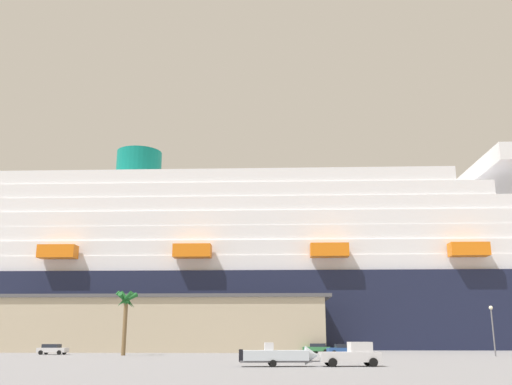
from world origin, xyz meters
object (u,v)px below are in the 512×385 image
at_px(small_boat_on_trailer, 285,356).
at_px(palm_tree, 128,306).
at_px(parked_car_blue_suv, 345,349).
at_px(cruise_ship, 263,277).
at_px(pickup_truck, 355,355).
at_px(street_lamp, 495,322).
at_px(parked_car_green_wagon, 319,348).
at_px(parked_car_silver_sedan, 55,349).

relative_size(small_boat_on_trailer, palm_tree, 0.88).
height_order(palm_tree, parked_car_blue_suv, palm_tree).
bearing_deg(cruise_ship, pickup_truck, -84.44).
height_order(street_lamp, parked_car_green_wagon, street_lamp).
bearing_deg(parked_car_silver_sedan, street_lamp, -6.53).
distance_m(palm_tree, parked_car_silver_sedan, 14.25).
height_order(pickup_truck, small_boat_on_trailer, pickup_truck).
distance_m(palm_tree, street_lamp, 53.77).
bearing_deg(parked_car_silver_sedan, parked_car_green_wagon, 10.48).
xyz_separation_m(cruise_ship, small_boat_on_trailer, (1.26, -80.32, -15.51)).
relative_size(small_boat_on_trailer, parked_car_blue_suv, 1.76).
distance_m(cruise_ship, parked_car_silver_sedan, 56.98).
distance_m(street_lamp, parked_car_silver_sedan, 66.16).
relative_size(street_lamp, parked_car_blue_suv, 1.48).
height_order(small_boat_on_trailer, parked_car_green_wagon, small_boat_on_trailer).
xyz_separation_m(pickup_truck, parked_car_blue_suv, (4.43, 35.57, -0.21)).
height_order(cruise_ship, street_lamp, cruise_ship).
xyz_separation_m(cruise_ship, palm_tree, (-20.78, -48.22, -9.28)).
bearing_deg(parked_car_blue_suv, small_boat_on_trailer, -106.93).
distance_m(cruise_ship, palm_tree, 53.32).
bearing_deg(parked_car_blue_suv, pickup_truck, -97.10).
bearing_deg(parked_car_green_wagon, palm_tree, -158.02).
xyz_separation_m(palm_tree, street_lamp, (53.61, -3.20, -2.54)).
relative_size(parked_car_blue_suv, parked_car_silver_sedan, 1.04).
distance_m(cruise_ship, parked_car_green_wagon, 40.43).
distance_m(pickup_truck, palm_tree, 43.12).
distance_m(pickup_truck, parked_car_green_wagon, 43.79).
bearing_deg(parked_car_silver_sedan, cruise_ship, 53.25).
relative_size(cruise_ship, small_boat_on_trailer, 29.50).
bearing_deg(parked_car_blue_suv, parked_car_silver_sedan, 179.42).
relative_size(cruise_ship, parked_car_blue_suv, 51.83).
relative_size(palm_tree, parked_car_green_wagon, 1.96).
bearing_deg(street_lamp, small_boat_on_trailer, -137.52).
bearing_deg(parked_car_blue_suv, parked_car_green_wagon, 110.77).
height_order(street_lamp, parked_car_silver_sedan, street_lamp).
relative_size(pickup_truck, parked_car_green_wagon, 1.18).
height_order(cruise_ship, small_boat_on_trailer, cruise_ship).
distance_m(pickup_truck, street_lamp, 38.13).
distance_m(parked_car_green_wagon, parked_car_blue_suv, 8.77).
relative_size(street_lamp, parked_car_green_wagon, 1.45).
bearing_deg(pickup_truck, street_lamp, 48.69).
bearing_deg(pickup_truck, parked_car_silver_sedan, 138.39).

